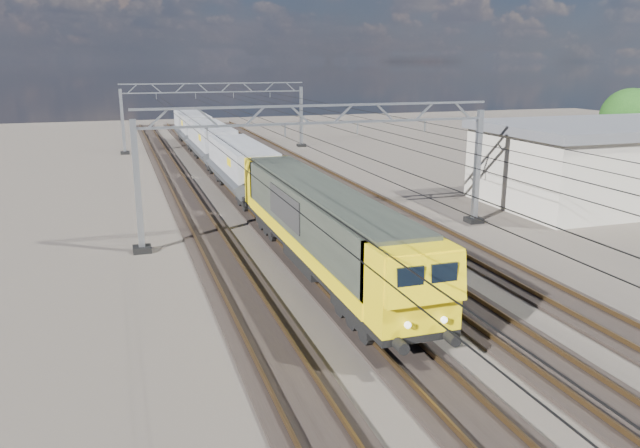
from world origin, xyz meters
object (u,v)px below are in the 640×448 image
object	(u,v)px
catenary_gantry_mid	(322,165)
hopper_wagon_third	(192,126)
locomotive	(319,222)
industrial_shed	(623,162)
tree_far	(635,120)
hopper_wagon_mid	(211,141)
catenary_gantry_far	(215,114)
hopper_wagon_lead	(242,164)

from	to	relation	value
catenary_gantry_mid	hopper_wagon_third	size ratio (longest dim) A/B	1.53
catenary_gantry_mid	hopper_wagon_third	bearing A→B (deg)	92.83
locomotive	industrial_shed	xyz separation A→B (m)	(24.00, 7.66, 0.40)
industrial_shed	tree_far	size ratio (longest dim) A/B	2.58
locomotive	hopper_wagon_mid	world-z (taller)	locomotive
catenary_gantry_far	hopper_wagon_mid	distance (m)	10.11
locomotive	tree_far	distance (m)	35.89
catenary_gantry_mid	locomotive	world-z (taller)	catenary_gantry_mid
hopper_wagon_third	industrial_shed	size ratio (longest dim) A/B	0.70
locomotive	tree_far	size ratio (longest dim) A/B	2.93
hopper_wagon_mid	industrial_shed	size ratio (longest dim) A/B	0.70
catenary_gantry_mid	locomotive	xyz separation A→B (m)	(-2.00, -5.66, -1.58)
hopper_wagon_lead	industrial_shed	world-z (taller)	industrial_shed
hopper_wagon_mid	industrial_shed	world-z (taller)	industrial_shed
hopper_wagon_mid	locomotive	bearing A→B (deg)	-90.00
catenary_gantry_far	hopper_wagon_third	bearing A→B (deg)	114.28
industrial_shed	locomotive	bearing A→B (deg)	-162.30
locomotive	industrial_shed	size ratio (longest dim) A/B	1.13
locomotive	hopper_wagon_lead	xyz separation A→B (m)	(-0.00, 17.70, -0.09)
tree_far	industrial_shed	bearing A→B (deg)	-136.88
catenary_gantry_mid	catenary_gantry_far	distance (m)	36.00
catenary_gantry_mid	industrial_shed	bearing A→B (deg)	5.19
hopper_wagon_lead	catenary_gantry_mid	bearing A→B (deg)	-80.56
hopper_wagon_lead	tree_far	xyz separation A→B (m)	(32.32, -2.25, 2.35)
catenary_gantry_mid	industrial_shed	xyz separation A→B (m)	(22.00, 2.00, -1.18)
hopper_wagon_third	catenary_gantry_far	bearing A→B (deg)	-65.72
catenary_gantry_far	hopper_wagon_third	world-z (taller)	catenary_gantry_far
catenary_gantry_mid	hopper_wagon_mid	size ratio (longest dim) A/B	1.53
locomotive	hopper_wagon_third	world-z (taller)	locomotive
catenary_gantry_mid	hopper_wagon_third	xyz separation A→B (m)	(-2.00, 40.43, -1.67)
industrial_shed	catenary_gantry_mid	bearing A→B (deg)	-174.81
catenary_gantry_mid	tree_far	world-z (taller)	tree_far
tree_far	locomotive	bearing A→B (deg)	-154.45
tree_far	catenary_gantry_far	bearing A→B (deg)	139.15
hopper_wagon_lead	industrial_shed	distance (m)	26.02
hopper_wagon_lead	locomotive	bearing A→B (deg)	-90.00
hopper_wagon_lead	hopper_wagon_mid	world-z (taller)	same
locomotive	hopper_wagon_mid	xyz separation A→B (m)	(-0.00, 31.90, -0.09)
hopper_wagon_lead	catenary_gantry_far	bearing A→B (deg)	85.23
catenary_gantry_far	industrial_shed	bearing A→B (deg)	-57.09
industrial_shed	tree_far	bearing A→B (deg)	43.12
hopper_wagon_lead	industrial_shed	xyz separation A→B (m)	(24.00, -10.03, 0.49)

